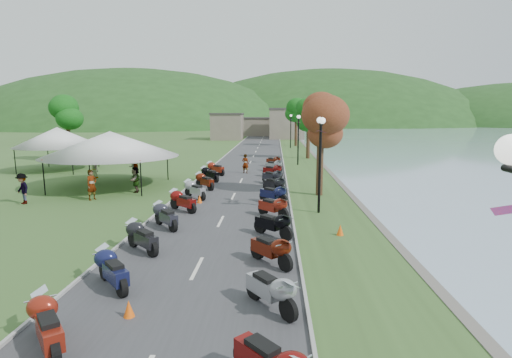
{
  "coord_description": "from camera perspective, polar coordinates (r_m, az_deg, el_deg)",
  "views": [
    {
      "loc": [
        2.64,
        -2.88,
        5.27
      ],
      "look_at": [
        1.5,
        21.09,
        1.3
      ],
      "focal_mm": 28.0,
      "sensor_mm": 36.0,
      "label": 1
    }
  ],
  "objects": [
    {
      "name": "road",
      "position": [
        43.28,
        -0.79,
        2.41
      ],
      "size": [
        7.0,
        120.0,
        0.02
      ],
      "primitive_type": "cube",
      "color": "#3E3E41",
      "rests_on": "ground"
    },
    {
      "name": "hills_backdrop",
      "position": [
        202.96,
        2.01,
        7.9
      ],
      "size": [
        360.0,
        120.0,
        76.0
      ],
      "primitive_type": null,
      "color": "#285621",
      "rests_on": "ground"
    },
    {
      "name": "far_building",
      "position": [
        88.04,
        -0.29,
        7.59
      ],
      "size": [
        18.0,
        16.0,
        5.0
      ],
      "primitive_type": "cube",
      "color": "#796D5E",
      "rests_on": "ground"
    },
    {
      "name": "moto_row_left",
      "position": [
        15.98,
        -15.73,
        -8.15
      ],
      "size": [
        2.6,
        40.88,
        1.1
      ],
      "primitive_type": null,
      "color": "#331411",
      "rests_on": "ground"
    },
    {
      "name": "moto_row_right",
      "position": [
        23.53,
        2.35,
        -2.18
      ],
      "size": [
        2.6,
        34.73,
        1.1
      ],
      "primitive_type": null,
      "color": "#331411",
      "rests_on": "ground"
    },
    {
      "name": "vendor_tent_main",
      "position": [
        30.49,
        -19.95,
        2.67
      ],
      "size": [
        6.38,
        6.38,
        4.0
      ],
      "primitive_type": null,
      "color": "silver",
      "rests_on": "ground"
    },
    {
      "name": "vendor_tent_side",
      "position": [
        41.18,
        -26.37,
        3.86
      ],
      "size": [
        5.09,
        5.09,
        4.0
      ],
      "primitive_type": null,
      "color": "silver",
      "rests_on": "ground"
    },
    {
      "name": "tree_lakeside",
      "position": [
        25.76,
        9.21,
        5.99
      ],
      "size": [
        2.73,
        2.73,
        7.59
      ],
      "primitive_type": null,
      "color": "#176517",
      "rests_on": "ground"
    },
    {
      "name": "pedestrian_a",
      "position": [
        26.54,
        -22.29,
        -2.77
      ],
      "size": [
        0.76,
        0.84,
        1.88
      ],
      "primitive_type": "imported",
      "rotation": [
        0.0,
        0.0,
        1.1
      ],
      "color": "slate",
      "rests_on": "ground"
    },
    {
      "name": "pedestrian_b",
      "position": [
        34.91,
        -16.96,
        0.3
      ],
      "size": [
        0.9,
        0.67,
        1.64
      ],
      "primitive_type": "imported",
      "rotation": [
        0.0,
        0.0,
        3.48
      ],
      "color": "slate",
      "rests_on": "ground"
    },
    {
      "name": "pedestrian_c",
      "position": [
        27.17,
        -30.24,
        -3.09
      ],
      "size": [
        1.22,
        1.1,
        1.82
      ],
      "primitive_type": "imported",
      "rotation": [
        0.0,
        0.0,
        5.62
      ],
      "color": "slate",
      "rests_on": "ground"
    },
    {
      "name": "traffic_cone_near",
      "position": [
        11.41,
        -17.71,
        -17.27
      ],
      "size": [
        0.3,
        0.3,
        0.47
      ],
      "primitive_type": "cone",
      "color": "#F2590C",
      "rests_on": "ground"
    }
  ]
}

